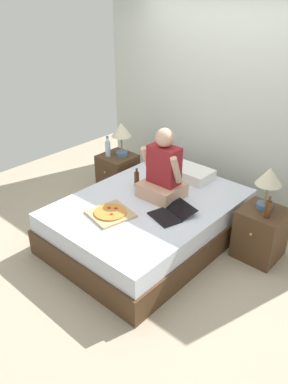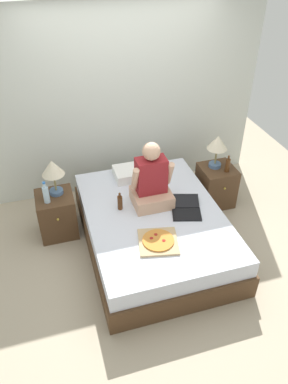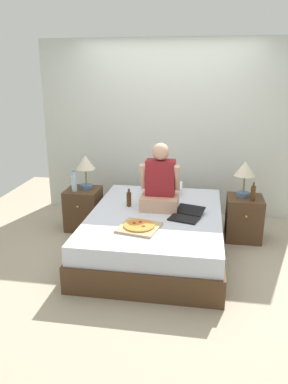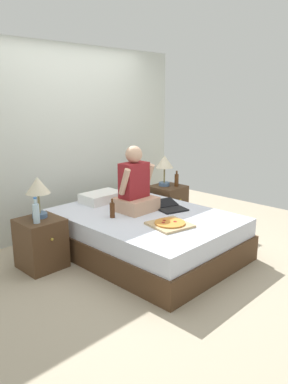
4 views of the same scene
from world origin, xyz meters
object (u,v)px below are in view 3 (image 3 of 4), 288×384
nightstand_left (84,209)px  lamp_on_right_nightstand (245,171)px  beer_bottle_on_bed (129,199)px  water_bottle (74,183)px  laptop (186,216)px  nightstand_right (244,218)px  beer_bottle (253,193)px  lamp_on_left_nightstand (85,165)px  pizza_box (139,227)px  person_seated (160,185)px  bed (155,233)px

nightstand_left → lamp_on_right_nightstand: lamp_on_right_nightstand is taller
nightstand_left → beer_bottle_on_bed: bearing=-27.9°
water_bottle → beer_bottle_on_bed: size_ratio=1.25×
lamp_on_right_nightstand → water_bottle: bearing=-176.3°
laptop → nightstand_right: bearing=42.2°
nightstand_left → beer_bottle_on_bed: beer_bottle_on_bed is taller
beer_bottle → laptop: bearing=-145.2°
lamp_on_left_nightstand → pizza_box: bearing=-49.9°
water_bottle → nightstand_right: size_ratio=0.50×
nightstand_left → nightstand_right: size_ratio=1.00×
lamp_on_right_nightstand → laptop: bearing=-134.4°
lamp_on_left_nightstand → beer_bottle: 2.17m
lamp_on_right_nightstand → beer_bottle: size_ratio=1.96×
nightstand_right → laptop: 0.98m
lamp_on_left_nightstand → nightstand_right: size_ratio=0.81×
lamp_on_left_nightstand → lamp_on_right_nightstand: (2.05, 0.00, 0.00)m
lamp_on_right_nightstand → person_seated: 1.09m
nightstand_left → lamp_on_right_nightstand: size_ratio=1.23×
nightstand_right → beer_bottle_on_bed: (-1.41, -0.38, 0.31)m
laptop → beer_bottle_on_bed: bearing=159.7°
person_seated → beer_bottle_on_bed: size_ratio=3.55×
nightstand_right → bed: bearing=-152.4°
bed → nightstand_left: 1.20m
lamp_on_left_nightstand → beer_bottle: (2.15, -0.15, -0.23)m
nightstand_right → beer_bottle_on_bed: beer_bottle_on_bed is taller
nightstand_right → laptop: laptop is taller
bed → laptop: laptop is taller
nightstand_left → person_seated: 1.25m
lamp_on_left_nightstand → person_seated: bearing=-21.5°
lamp_on_left_nightstand → laptop: 1.58m
water_bottle → laptop: 1.60m
beer_bottle → person_seated: person_seated is taller
lamp_on_left_nightstand → water_bottle: bearing=-130.6°
nightstand_right → person_seated: 1.21m
beer_bottle_on_bed → pizza_box: bearing=-69.8°
lamp_on_left_nightstand → person_seated: (1.05, -0.41, -0.10)m
lamp_on_left_nightstand → beer_bottle: bearing=-4.0°
person_seated → nightstand_left: bearing=161.6°
nightstand_left → beer_bottle: 2.22m
water_bottle → nightstand_right: water_bottle is taller
nightstand_left → nightstand_right: same height
lamp_on_right_nightstand → beer_bottle_on_bed: (-1.38, -0.43, -0.30)m
beer_bottle_on_bed → laptop: bearing=-20.3°
beer_bottle_on_bed → beer_bottle: bearing=10.6°
lamp_on_right_nightstand → beer_bottle: (0.10, -0.15, -0.23)m
nightstand_left → person_seated: person_seated is taller
bed → water_bottle: size_ratio=7.65×
water_bottle → beer_bottle_on_bed: bearing=-19.9°
bed → lamp_on_right_nightstand: 1.35m
water_bottle → pizza_box: water_bottle is taller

